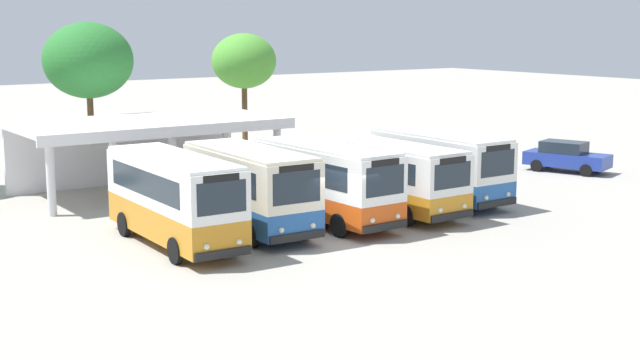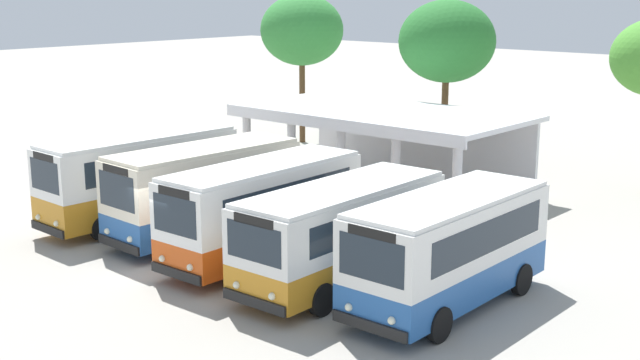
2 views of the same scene
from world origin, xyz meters
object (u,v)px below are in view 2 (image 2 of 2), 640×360
at_px(city_bus_nearest_orange, 140,174).
at_px(waiting_chair_second_from_end, 341,178).
at_px(waiting_chair_end_by_column, 329,176).
at_px(waiting_chair_middle_seat, 352,180).
at_px(city_bus_fifth_blue, 448,246).
at_px(waiting_chair_fourth_seat, 365,182).
at_px(city_bus_fourth_amber, 342,230).
at_px(city_bus_second_in_row, 204,188).
at_px(city_bus_middle_cream, 263,207).
at_px(waiting_chair_fifth_seat, 377,185).

relative_size(city_bus_nearest_orange, waiting_chair_second_from_end, 8.88).
xyz_separation_m(waiting_chair_end_by_column, waiting_chair_middle_seat, (1.25, 0.03, 0.00)).
bearing_deg(waiting_chair_end_by_column, city_bus_fifth_blue, -35.96).
bearing_deg(waiting_chair_fourth_seat, city_bus_fourth_amber, -55.17).
bearing_deg(city_bus_nearest_orange, city_bus_second_in_row, 4.59).
xyz_separation_m(city_bus_nearest_orange, waiting_chair_second_from_end, (2.30, 8.60, -1.26)).
xyz_separation_m(city_bus_fourth_amber, waiting_chair_middle_seat, (-6.77, 8.73, -1.10)).
distance_m(city_bus_middle_cream, waiting_chair_middle_seat, 9.46).
xyz_separation_m(waiting_chair_fourth_seat, waiting_chair_fifth_seat, (0.63, -0.02, 0.00)).
bearing_deg(waiting_chair_second_from_end, city_bus_second_in_row, -83.63).
xyz_separation_m(city_bus_fourth_amber, waiting_chair_fifth_seat, (-5.52, 8.81, -1.10)).
height_order(city_bus_middle_cream, waiting_chair_end_by_column, city_bus_middle_cream).
height_order(city_bus_fifth_blue, waiting_chair_fourth_seat, city_bus_fifth_blue).
bearing_deg(waiting_chair_second_from_end, city_bus_middle_cream, -64.51).
relative_size(waiting_chair_end_by_column, waiting_chair_fourth_seat, 1.00).
relative_size(waiting_chair_second_from_end, waiting_chair_fourth_seat, 1.00).
height_order(city_bus_fifth_blue, waiting_chair_middle_seat, city_bus_fifth_blue).
relative_size(waiting_chair_middle_seat, waiting_chair_fourth_seat, 1.00).
bearing_deg(waiting_chair_second_from_end, waiting_chair_end_by_column, -173.23).
bearing_deg(waiting_chair_middle_seat, waiting_chair_end_by_column, -178.47).
height_order(waiting_chair_end_by_column, waiting_chair_fourth_seat, same).
height_order(city_bus_fifth_blue, waiting_chair_end_by_column, city_bus_fifth_blue).
relative_size(city_bus_nearest_orange, city_bus_fifth_blue, 1.10).
xyz_separation_m(city_bus_middle_cream, city_bus_fifth_blue, (6.46, 0.50, -0.03)).
xyz_separation_m(city_bus_nearest_orange, city_bus_fifth_blue, (12.93, 0.37, -0.08)).
bearing_deg(waiting_chair_fifth_seat, city_bus_middle_cream, -75.39).
relative_size(city_bus_fifth_blue, waiting_chair_fourth_seat, 8.06).
bearing_deg(city_bus_fifth_blue, city_bus_fourth_amber, -170.56).
bearing_deg(waiting_chair_middle_seat, city_bus_second_in_row, -87.89).
distance_m(city_bus_nearest_orange, waiting_chair_end_by_column, 8.78).
relative_size(city_bus_second_in_row, waiting_chair_second_from_end, 8.21).
bearing_deg(city_bus_fourth_amber, waiting_chair_middle_seat, 127.78).
height_order(city_bus_middle_cream, waiting_chair_middle_seat, city_bus_middle_cream).
relative_size(city_bus_fourth_amber, waiting_chair_fifth_seat, 8.56).
bearing_deg(city_bus_fifth_blue, city_bus_nearest_orange, -178.37).
relative_size(city_bus_second_in_row, waiting_chair_end_by_column, 8.21).
relative_size(waiting_chair_fourth_seat, waiting_chair_fifth_seat, 1.00).
xyz_separation_m(city_bus_nearest_orange, waiting_chair_fourth_seat, (3.55, 8.66, -1.26)).
bearing_deg(city_bus_middle_cream, waiting_chair_second_from_end, 115.49).
bearing_deg(waiting_chair_fourth_seat, waiting_chair_second_from_end, -177.40).
bearing_deg(city_bus_fifth_blue, waiting_chair_fourth_seat, 138.50).
bearing_deg(waiting_chair_second_from_end, city_bus_fifth_blue, -37.78).
relative_size(city_bus_fifth_blue, waiting_chair_fifth_seat, 8.06).
bearing_deg(waiting_chair_fourth_seat, city_bus_fifth_blue, -41.50).
relative_size(city_bus_second_in_row, city_bus_middle_cream, 0.97).
bearing_deg(city_bus_second_in_row, waiting_chair_middle_seat, 92.11).
distance_m(city_bus_second_in_row, waiting_chair_second_from_end, 8.49).
distance_m(waiting_chair_second_from_end, waiting_chair_fourth_seat, 1.25).
height_order(city_bus_second_in_row, waiting_chair_fourth_seat, city_bus_second_in_row).
bearing_deg(waiting_chair_second_from_end, waiting_chair_fourth_seat, 2.60).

